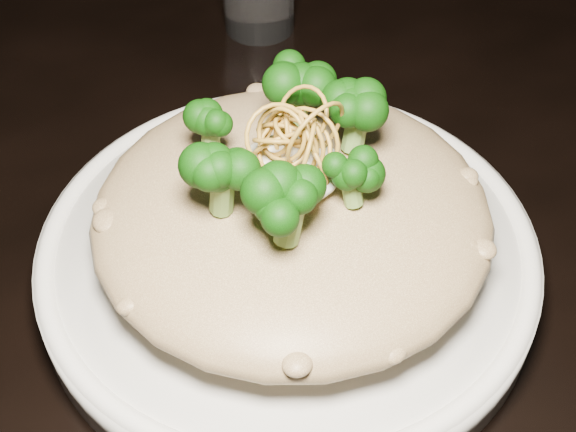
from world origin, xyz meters
The scene contains 6 objects.
table centered at (0.00, 0.00, 0.67)m, with size 1.10×0.80×0.75m.
plate centered at (-0.08, -0.03, 0.77)m, with size 0.32×0.32×0.03m, color white.
risotto centered at (-0.08, -0.03, 0.81)m, with size 0.24×0.24×0.05m, color brown.
broccoli centered at (-0.08, -0.03, 0.86)m, with size 0.13×0.13×0.05m, color black, non-canonical shape.
cheese centered at (-0.08, -0.03, 0.84)m, with size 0.06×0.06×0.02m, color white.
shallots centered at (-0.07, -0.03, 0.88)m, with size 0.07×0.07×0.04m, color olive, non-canonical shape.
Camera 1 is at (-0.21, -0.35, 1.15)m, focal length 50.00 mm.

